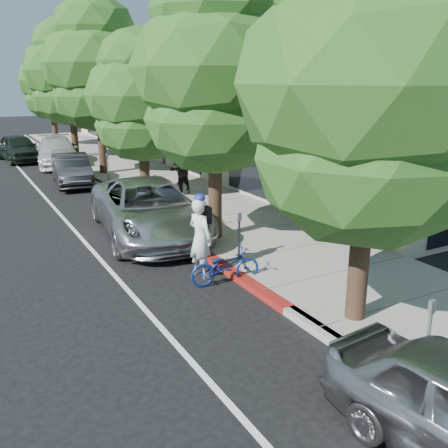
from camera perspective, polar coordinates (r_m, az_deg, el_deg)
ground at (r=11.52m, az=4.45°, el=-8.18°), size 120.00×120.00×0.00m
sidewalk at (r=19.16m, az=-2.91°, el=2.20°), size 4.60×56.00×0.15m
curb at (r=18.31m, az=-9.38°, el=1.32°), size 0.30×56.00×0.15m
curb_red_segment at (r=12.26m, az=1.88°, el=-6.17°), size 0.32×4.00×0.15m
storefront_building at (r=30.86m, az=1.12°, el=14.07°), size 10.00×36.00×7.00m
street_tree_0 at (r=9.49m, az=16.68°, el=14.46°), size 5.04×5.04×7.55m
street_tree_1 at (r=14.37m, az=-1.09°, el=16.98°), size 4.71×4.71×7.92m
street_tree_2 at (r=19.89m, az=-9.44°, el=14.13°), size 4.30×4.30×6.65m
street_tree_3 at (r=25.61m, az=-14.34°, el=17.09°), size 5.17×5.17×8.54m
street_tree_4 at (r=31.43m, az=-17.28°, el=16.19°), size 5.20×5.20×8.20m
street_tree_5 at (r=37.32m, az=-19.23°, el=15.10°), size 4.26×4.26×7.19m
cyclist at (r=12.25m, az=-2.72°, el=-1.60°), size 0.66×0.83×1.99m
bicycle at (r=11.96m, az=0.15°, el=-4.79°), size 1.80×0.83×0.91m
silver_suv at (r=15.63m, az=-8.56°, el=1.72°), size 3.60×6.51×1.72m
dark_sedan at (r=24.05m, az=-17.03°, el=5.96°), size 1.91×4.38×1.40m
white_pickup at (r=29.65m, az=-18.54°, el=7.84°), size 2.86×5.56×1.54m
dark_suv_far at (r=32.03m, az=-22.42°, el=8.04°), size 2.34×4.73×1.55m
pedestrian at (r=20.65m, az=-5.11°, el=6.18°), size 1.11×0.96×1.95m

